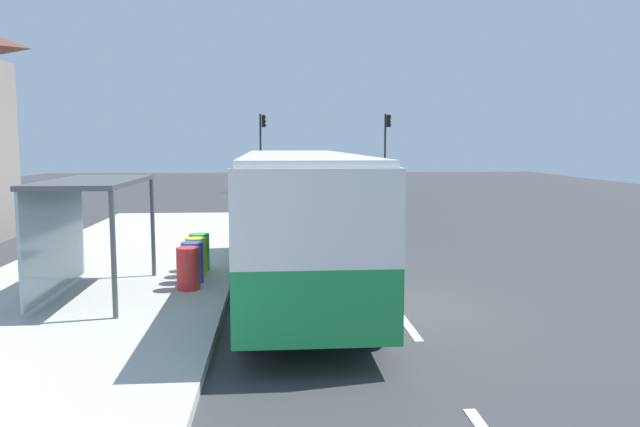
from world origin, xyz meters
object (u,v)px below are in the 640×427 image
object	(u,v)px
sedan_near	(338,180)
recycling_bin_green	(199,252)
bus_shelter	(79,207)
bus	(298,214)
recycling_bin_red	(188,268)
white_van	(347,177)
traffic_light_far_side	(262,141)
recycling_bin_blue	(192,262)
recycling_bin_yellow	(196,257)
traffic_light_near_side	(387,141)
sedan_far	(330,175)

from	to	relation	value
sedan_near	recycling_bin_green	xyz separation A→B (m)	(-6.50, -28.67, -0.14)
sedan_near	bus_shelter	distance (m)	32.36
bus	bus_shelter	size ratio (longest dim) A/B	2.76
recycling_bin_red	recycling_bin_green	world-z (taller)	same
white_van	traffic_light_far_side	distance (m)	7.95
recycling_bin_blue	traffic_light_far_side	distance (m)	29.40
traffic_light_far_side	bus_shelter	bearing A→B (deg)	-96.23
bus	recycling_bin_yellow	distance (m)	2.98
recycling_bin_red	recycling_bin_yellow	xyz separation A→B (m)	(0.00, 1.40, 0.00)
white_van	recycling_bin_yellow	world-z (taller)	white_van
traffic_light_far_side	traffic_light_near_side	bearing A→B (deg)	-5.31
sedan_near	traffic_light_far_side	distance (m)	6.14
sedan_far	recycling_bin_blue	world-z (taller)	sedan_far
bus	traffic_light_far_side	distance (m)	29.75
sedan_far	traffic_light_near_side	size ratio (longest dim) A/B	0.82
bus	white_van	world-z (taller)	bus
white_van	recycling_bin_green	bearing A→B (deg)	-105.99
sedan_far	recycling_bin_red	world-z (taller)	sedan_far
recycling_bin_green	bus_shelter	xyz separation A→B (m)	(-2.21, -2.47, 1.44)
white_van	recycling_bin_green	xyz separation A→B (m)	(-6.40, -22.34, -0.69)
sedan_far	recycling_bin_green	xyz separation A→B (m)	(-6.50, -35.36, -0.14)
recycling_bin_yellow	recycling_bin_blue	bearing A→B (deg)	-90.00
recycling_bin_blue	recycling_bin_green	distance (m)	1.40
sedan_far	traffic_light_near_side	xyz separation A→B (m)	(3.20, -8.33, 2.79)
bus	recycling_bin_red	size ratio (longest dim) A/B	11.61
white_van	recycling_bin_blue	world-z (taller)	white_van
recycling_bin_yellow	traffic_light_far_side	size ratio (longest dim) A/B	0.18
recycling_bin_blue	sedan_near	bearing A→B (deg)	77.80
sedan_near	recycling_bin_green	bearing A→B (deg)	-102.78
bus	recycling_bin_yellow	world-z (taller)	bus
bus_shelter	traffic_light_far_side	bearing A→B (deg)	83.77
recycling_bin_red	recycling_bin_yellow	size ratio (longest dim) A/B	1.00
bus	recycling_bin_yellow	size ratio (longest dim) A/B	11.61
sedan_far	white_van	bearing A→B (deg)	-90.43
traffic_light_far_side	recycling_bin_yellow	bearing A→B (deg)	-92.20
white_van	sedan_near	bearing A→B (deg)	89.08
sedan_near	recycling_bin_yellow	world-z (taller)	sedan_near
white_van	bus_shelter	distance (m)	26.27
sedan_far	recycling_bin_red	size ratio (longest dim) A/B	4.71
recycling_bin_blue	traffic_light_near_side	size ratio (longest dim) A/B	0.18
sedan_far	traffic_light_far_side	xyz separation A→B (m)	(-5.40, -7.53, 2.79)
recycling_bin_yellow	traffic_light_far_side	distance (m)	28.70
recycling_bin_blue	traffic_light_near_side	xyz separation A→B (m)	(9.69, 28.43, 2.93)
sedan_far	recycling_bin_blue	xyz separation A→B (m)	(-6.50, -36.76, -0.14)
traffic_light_far_side	recycling_bin_green	bearing A→B (deg)	-92.25
sedan_near	bus_shelter	bearing A→B (deg)	-105.63
recycling_bin_blue	bus_shelter	size ratio (longest dim) A/B	0.24
recycling_bin_blue	recycling_bin_yellow	world-z (taller)	same
sedan_near	sedan_far	world-z (taller)	same
recycling_bin_blue	traffic_light_near_side	distance (m)	30.18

